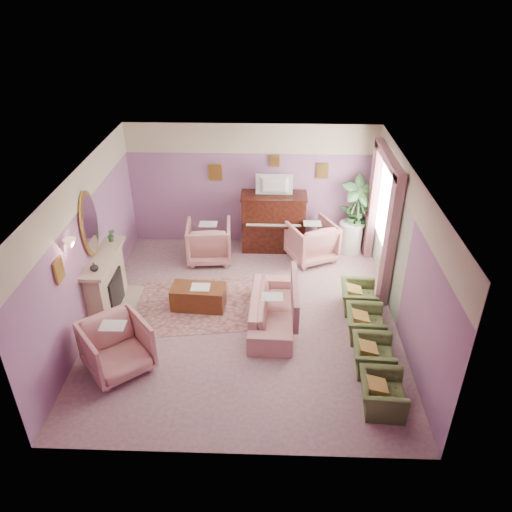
{
  "coord_description": "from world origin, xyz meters",
  "views": [
    {
      "loc": [
        0.45,
        -7.43,
        5.65
      ],
      "look_at": [
        0.18,
        0.4,
        1.09
      ],
      "focal_mm": 35.0,
      "sensor_mm": 36.0,
      "label": 1
    }
  ],
  "objects_px": {
    "piano": "(273,222)",
    "television": "(274,184)",
    "floral_armchair_left": "(209,240)",
    "olive_chair_c": "(365,320)",
    "floral_armchair_front": "(116,345)",
    "olive_chair_d": "(358,294)",
    "coffee_table": "(199,297)",
    "side_table": "(350,237)",
    "olive_chair_b": "(373,352)",
    "floral_armchair_right": "(311,239)",
    "sofa": "(272,304)",
    "olive_chair_a": "(383,390)"
  },
  "relations": [
    {
      "from": "television",
      "to": "floral_armchair_front",
      "type": "height_order",
      "value": "television"
    },
    {
      "from": "piano",
      "to": "side_table",
      "type": "distance_m",
      "value": 1.77
    },
    {
      "from": "floral_armchair_left",
      "to": "olive_chair_c",
      "type": "distance_m",
      "value": 3.96
    },
    {
      "from": "olive_chair_a",
      "to": "olive_chair_d",
      "type": "distance_m",
      "value": 2.46
    },
    {
      "from": "sofa",
      "to": "olive_chair_b",
      "type": "relative_size",
      "value": 2.6
    },
    {
      "from": "floral_armchair_right",
      "to": "floral_armchair_front",
      "type": "height_order",
      "value": "same"
    },
    {
      "from": "television",
      "to": "olive_chair_d",
      "type": "height_order",
      "value": "television"
    },
    {
      "from": "piano",
      "to": "olive_chair_d",
      "type": "bearing_deg",
      "value": -55.02
    },
    {
      "from": "floral_armchair_right",
      "to": "olive_chair_c",
      "type": "relative_size",
      "value": 1.29
    },
    {
      "from": "sofa",
      "to": "floral_armchair_left",
      "type": "relative_size",
      "value": 2.02
    },
    {
      "from": "olive_chair_c",
      "to": "side_table",
      "type": "height_order",
      "value": "side_table"
    },
    {
      "from": "coffee_table",
      "to": "floral_armchair_right",
      "type": "xyz_separation_m",
      "value": [
        2.24,
        1.92,
        0.26
      ]
    },
    {
      "from": "olive_chair_a",
      "to": "side_table",
      "type": "bearing_deg",
      "value": 88.41
    },
    {
      "from": "television",
      "to": "floral_armchair_front",
      "type": "distance_m",
      "value": 4.87
    },
    {
      "from": "sofa",
      "to": "floral_armchair_left",
      "type": "height_order",
      "value": "floral_armchair_left"
    },
    {
      "from": "floral_armchair_left",
      "to": "olive_chair_d",
      "type": "bearing_deg",
      "value": -30.02
    },
    {
      "from": "floral_armchair_right",
      "to": "floral_armchair_front",
      "type": "distance_m",
      "value": 4.91
    },
    {
      "from": "coffee_table",
      "to": "floral_armchair_front",
      "type": "xyz_separation_m",
      "value": [
        -1.06,
        -1.73,
        0.26
      ]
    },
    {
      "from": "floral_armchair_left",
      "to": "olive_chair_c",
      "type": "xyz_separation_m",
      "value": [
        3.02,
        -2.56,
        -0.16
      ]
    },
    {
      "from": "olive_chair_b",
      "to": "olive_chair_c",
      "type": "relative_size",
      "value": 1.0
    },
    {
      "from": "floral_armchair_front",
      "to": "olive_chair_b",
      "type": "distance_m",
      "value": 4.08
    },
    {
      "from": "piano",
      "to": "side_table",
      "type": "height_order",
      "value": "piano"
    },
    {
      "from": "sofa",
      "to": "floral_armchair_front",
      "type": "bearing_deg",
      "value": -152.08
    },
    {
      "from": "olive_chair_a",
      "to": "olive_chair_b",
      "type": "xyz_separation_m",
      "value": [
        0.0,
        0.82,
        0.0
      ]
    },
    {
      "from": "piano",
      "to": "floral_armchair_right",
      "type": "height_order",
      "value": "piano"
    },
    {
      "from": "side_table",
      "to": "floral_armchair_right",
      "type": "bearing_deg",
      "value": -157.13
    },
    {
      "from": "piano",
      "to": "olive_chair_c",
      "type": "relative_size",
      "value": 1.85
    },
    {
      "from": "olive_chair_c",
      "to": "sofa",
      "type": "bearing_deg",
      "value": 168.74
    },
    {
      "from": "olive_chair_a",
      "to": "olive_chair_b",
      "type": "height_order",
      "value": "same"
    },
    {
      "from": "piano",
      "to": "floral_armchair_right",
      "type": "xyz_separation_m",
      "value": [
        0.83,
        -0.46,
        -0.16
      ]
    },
    {
      "from": "coffee_table",
      "to": "floral_armchair_left",
      "type": "relative_size",
      "value": 1.03
    },
    {
      "from": "piano",
      "to": "coffee_table",
      "type": "distance_m",
      "value": 2.79
    },
    {
      "from": "piano",
      "to": "olive_chair_c",
      "type": "distance_m",
      "value": 3.53
    },
    {
      "from": "piano",
      "to": "sofa",
      "type": "xyz_separation_m",
      "value": [
        -0.01,
        -2.8,
        -0.25
      ]
    },
    {
      "from": "side_table",
      "to": "coffee_table",
      "type": "bearing_deg",
      "value": -143.85
    },
    {
      "from": "olive_chair_b",
      "to": "side_table",
      "type": "height_order",
      "value": "side_table"
    },
    {
      "from": "sofa",
      "to": "floral_armchair_front",
      "type": "height_order",
      "value": "floral_armchair_front"
    },
    {
      "from": "olive_chair_c",
      "to": "olive_chair_b",
      "type": "bearing_deg",
      "value": -90.0
    },
    {
      "from": "olive_chair_a",
      "to": "floral_armchair_front",
      "type": "bearing_deg",
      "value": 170.74
    },
    {
      "from": "television",
      "to": "olive_chair_c",
      "type": "relative_size",
      "value": 1.05
    },
    {
      "from": "floral_armchair_front",
      "to": "olive_chair_d",
      "type": "height_order",
      "value": "floral_armchair_front"
    },
    {
      "from": "television",
      "to": "olive_chair_c",
      "type": "distance_m",
      "value": 3.7
    },
    {
      "from": "floral_armchair_right",
      "to": "floral_armchair_front",
      "type": "relative_size",
      "value": 1.0
    },
    {
      "from": "television",
      "to": "coffee_table",
      "type": "xyz_separation_m",
      "value": [
        -1.4,
        -2.32,
        -1.38
      ]
    },
    {
      "from": "piano",
      "to": "television",
      "type": "bearing_deg",
      "value": -90.0
    },
    {
      "from": "coffee_table",
      "to": "floral_armchair_left",
      "type": "xyz_separation_m",
      "value": [
        0.0,
        1.81,
        0.26
      ]
    },
    {
      "from": "side_table",
      "to": "television",
      "type": "bearing_deg",
      "value": 179.21
    },
    {
      "from": "sofa",
      "to": "side_table",
      "type": "relative_size",
      "value": 2.82
    },
    {
      "from": "floral_armchair_front",
      "to": "olive_chair_a",
      "type": "relative_size",
      "value": 1.29
    },
    {
      "from": "television",
      "to": "side_table",
      "type": "distance_m",
      "value": 2.14
    }
  ]
}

